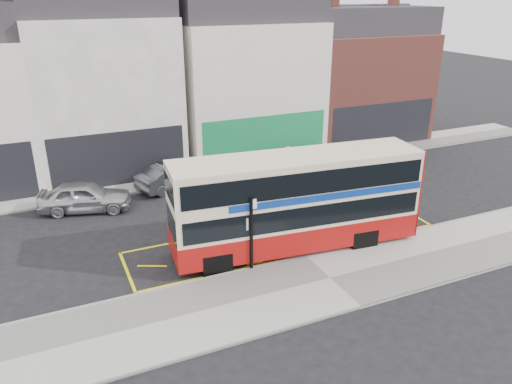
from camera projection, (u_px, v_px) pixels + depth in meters
name	position (u px, v px, depth m)	size (l,w,h in m)	color
ground	(301.00, 254.00, 21.13)	(120.00, 120.00, 0.00)	black
pavement	(330.00, 279.00, 19.16)	(40.00, 4.00, 0.15)	#A8A69F
kerb	(305.00, 257.00, 20.79)	(40.00, 0.15, 0.15)	gray
far_pavement	(214.00, 172.00, 30.40)	(50.00, 3.00, 0.15)	#A8A69F
road_markings	(284.00, 238.00, 22.48)	(14.00, 3.40, 0.01)	yellow
terrace_left	(101.00, 81.00, 29.70)	(8.00, 8.01, 11.80)	white
terrace_green_shop	(241.00, 75.00, 33.20)	(9.00, 8.01, 11.30)	white
terrace_right	(353.00, 74.00, 36.78)	(9.00, 8.01, 10.30)	#9C473E
double_decker_bus	(297.00, 201.00, 20.82)	(10.71, 3.47, 4.20)	beige
bus_stop_post	(253.00, 226.00, 19.15)	(0.76, 0.15, 3.05)	black
car_silver	(85.00, 196.00, 25.00)	(1.80, 4.48, 1.53)	#B2B2B7
car_grey	(174.00, 175.00, 27.94)	(1.52, 4.37, 1.44)	#414449
car_white	(328.00, 158.00, 30.80)	(2.07, 5.09, 1.48)	silver
street_tree_right	(270.00, 107.00, 31.80)	(2.33, 2.33, 5.03)	black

